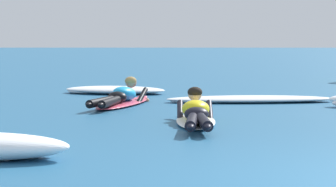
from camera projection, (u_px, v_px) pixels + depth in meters
ground_plane at (255, 92)px, 15.55m from camera, size 120.00×120.00×0.00m
surfer_near at (196, 114)px, 9.79m from camera, size 0.56×2.56×0.53m
surfer_far at (121, 98)px, 12.47m from camera, size 1.16×2.73×0.53m
whitewater_mid_left at (115, 90)px, 15.05m from camera, size 2.37×1.42×0.16m
whitewater_far_band at (250, 99)px, 13.07m from camera, size 3.22×1.00×0.13m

